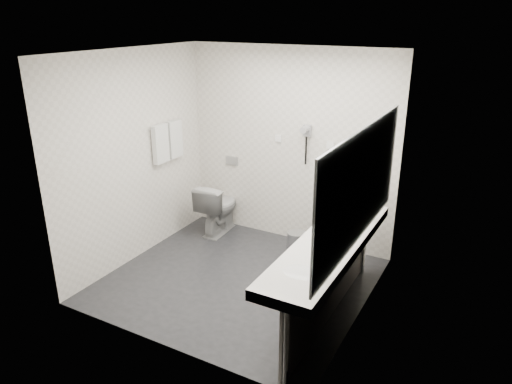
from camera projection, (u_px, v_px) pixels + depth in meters
The scene contains 31 objects.
floor at pixel (238, 280), 5.44m from camera, with size 2.80×2.80×0.00m, color #26262B.
ceiling at pixel (235, 52), 4.56m from camera, with size 2.80×2.80×0.00m, color white.
wall_back at pixel (289, 147), 6.07m from camera, with size 2.80×2.80×0.00m, color white.
wall_front at pixel (155, 221), 3.93m from camera, with size 2.80×2.80×0.00m, color white.
wall_left at pixel (135, 158), 5.63m from camera, with size 2.60×2.60×0.00m, color white.
wall_right at pixel (368, 200), 4.37m from camera, with size 2.60×2.60×0.00m, color white.
vanity_counter at pixel (329, 246), 4.49m from camera, with size 0.55×2.20×0.10m, color white.
vanity_panel at pixel (329, 286), 4.63m from camera, with size 0.03×2.15×0.75m, color gray.
vanity_post_near at pixel (286, 349), 3.76m from camera, with size 0.06×0.06×0.75m, color silver.
vanity_post_far at pixel (364, 244), 5.47m from camera, with size 0.06×0.06×0.75m, color silver.
mirror at pixel (361, 185), 4.14m from camera, with size 0.02×2.20×1.05m, color #B2BCC6.
basin_near at pixel (301, 274), 3.94m from camera, with size 0.40×0.31×0.05m, color white.
basin_far at pixel (351, 218), 5.01m from camera, with size 0.40×0.31×0.05m, color white.
faucet_near at pixel (324, 270), 3.82m from camera, with size 0.04×0.04×0.15m, color silver.
faucet_far at pixel (370, 214), 4.89m from camera, with size 0.04×0.04×0.15m, color silver.
soap_bottle_a at pixel (332, 235), 4.50m from camera, with size 0.04×0.04×0.09m, color white.
soap_bottle_b at pixel (339, 230), 4.59m from camera, with size 0.08×0.08×0.10m, color white.
soap_bottle_c at pixel (342, 241), 4.32m from camera, with size 0.05×0.05×0.13m, color white.
glass_left at pixel (353, 227), 4.64m from camera, with size 0.05×0.05×0.10m, color silver.
toilet at pixel (218, 207), 6.53m from camera, with size 0.40×0.70×0.71m, color white.
flush_plate at pixel (232, 161), 6.54m from camera, with size 0.18×0.02×0.12m, color #B2B5BA.
pedal_bin at pixel (296, 245), 5.91m from camera, with size 0.23×0.23×0.32m, color #B2B5BA.
bin_lid at pixel (297, 233), 5.85m from camera, with size 0.23×0.23×0.01m, color #B2B5BA.
towel_rail at pixel (166, 124), 5.95m from camera, with size 0.02×0.02×0.62m, color silver.
towel_near at pixel (161, 144), 5.91m from camera, with size 0.07×0.24×0.48m, color white.
towel_far at pixel (175, 139), 6.14m from camera, with size 0.07×0.24×0.48m, color white.
dryer_cradle at pixel (307, 131), 5.84m from camera, with size 0.10×0.04×0.14m, color #9B9CA0.
dryer_barrel at pixel (305, 129), 5.77m from camera, with size 0.08×0.08×0.14m, color #9B9CA0.
dryer_cord at pixel (306, 151), 5.92m from camera, with size 0.02×0.02×0.35m, color black.
switch_plate_a at pixel (278, 138), 6.09m from camera, with size 0.09×0.02×0.09m, color white.
switch_plate_b at pixel (330, 145), 5.77m from camera, with size 0.09×0.02×0.09m, color white.
Camera 1 is at (2.45, -4.06, 2.86)m, focal length 33.58 mm.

